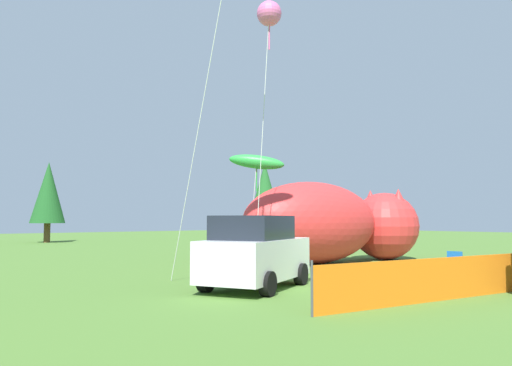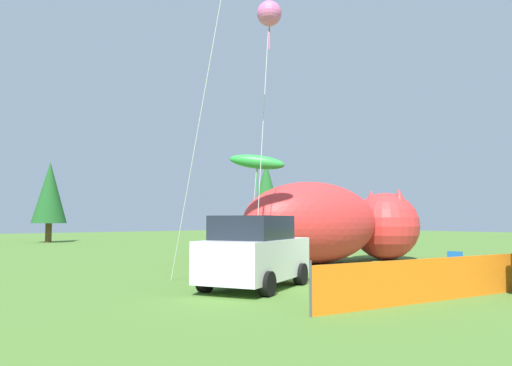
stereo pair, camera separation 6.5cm
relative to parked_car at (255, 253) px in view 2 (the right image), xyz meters
name	(u,v)px [view 2 (the right image)]	position (x,y,z in m)	size (l,w,h in m)	color
ground_plane	(372,285)	(3.07, -1.54, -0.96)	(120.00, 120.00, 0.00)	#4C752D
parked_car	(255,253)	(0.00, 0.00, 0.00)	(4.20, 3.21, 1.95)	white
folding_chair	(454,263)	(5.86, -2.50, -0.46)	(0.57, 0.57, 0.87)	#1959A5
inflatable_cat	(332,226)	(7.52, 3.88, 0.61)	(9.12, 4.40, 3.41)	red
safety_fence	(447,279)	(2.22, -4.30, -0.47)	(7.84, 1.30, 1.07)	orange
kite_pink_octopus	(269,15)	(2.62, 2.34, 8.07)	(1.14, 0.87, 9.51)	silver
kite_green_fish	(257,162)	(5.35, 6.25, 3.40)	(2.18, 2.22, 4.83)	silver
horizon_tree_east	(266,190)	(27.58, 31.03, 4.06)	(3.43, 3.43, 8.18)	brown
horizon_tree_west	(50,193)	(4.28, 30.78, 2.99)	(2.70, 2.70, 6.44)	brown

